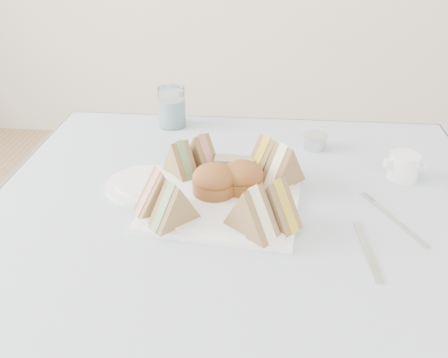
{
  "coord_description": "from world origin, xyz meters",
  "views": [
    {
      "loc": [
        0.04,
        -0.78,
        1.28
      ],
      "look_at": [
        -0.03,
        0.07,
        0.8
      ],
      "focal_mm": 40.0,
      "sensor_mm": 36.0,
      "label": 1
    }
  ],
  "objects": [
    {
      "name": "serving_plate",
      "position": [
        -0.03,
        0.07,
        0.75
      ],
      "size": [
        0.33,
        0.33,
        0.01
      ],
      "primitive_type": "cube",
      "rotation": [
        0.0,
        0.0,
        -0.1
      ],
      "color": "white",
      "rests_on": "tablecloth"
    },
    {
      "name": "sandwich_fl_b",
      "position": [
        -0.12,
        -0.03,
        0.8
      ],
      "size": [
        0.1,
        0.1,
        0.08
      ],
      "primitive_type": null,
      "rotation": [
        0.0,
        0.0,
        0.78
      ],
      "color": "brown",
      "rests_on": "serving_plate"
    },
    {
      "name": "sandwich_br_b",
      "position": [
        0.05,
        0.17,
        0.8
      ],
      "size": [
        0.1,
        0.1,
        0.09
      ],
      "primitive_type": null,
      "rotation": [
        0.0,
        0.0,
        -2.37
      ],
      "color": "brown",
      "rests_on": "serving_plate"
    },
    {
      "name": "fork",
      "position": [
        0.3,
        0.02,
        0.75
      ],
      "size": [
        0.08,
        0.15,
        0.0
      ],
      "primitive_type": "cube",
      "rotation": [
        0.0,
        0.0,
        0.45
      ],
      "color": "silver",
      "rests_on": "tablecloth"
    },
    {
      "name": "pastry_slice",
      "position": [
        -0.02,
        0.16,
        0.78
      ],
      "size": [
        0.08,
        0.04,
        0.04
      ],
      "primitive_type": "cube",
      "rotation": [
        0.0,
        0.0,
        -0.02
      ],
      "color": "#E8DC7F",
      "rests_on": "serving_plate"
    },
    {
      "name": "tea_strainer",
      "position": [
        0.16,
        0.33,
        0.76
      ],
      "size": [
        0.08,
        0.08,
        0.03
      ],
      "primitive_type": "cylinder",
      "rotation": [
        0.0,
        0.0,
        0.3
      ],
      "color": "silver",
      "rests_on": "tablecloth"
    },
    {
      "name": "water_glass",
      "position": [
        -0.21,
        0.44,
        0.8
      ],
      "size": [
        0.09,
        0.09,
        0.1
      ],
      "primitive_type": "cylinder",
      "rotation": [
        0.0,
        0.0,
        0.4
      ],
      "color": "white",
      "rests_on": "tablecloth"
    },
    {
      "name": "side_plate",
      "position": [
        -0.21,
        0.11,
        0.75
      ],
      "size": [
        0.21,
        0.21,
        0.01
      ],
      "primitive_type": "cylinder",
      "rotation": [
        0.0,
        0.0,
        0.33
      ],
      "color": "white",
      "rests_on": "tablecloth"
    },
    {
      "name": "sandwich_fr_b",
      "position": [
        0.03,
        -0.04,
        0.8
      ],
      "size": [
        0.11,
        0.1,
        0.09
      ],
      "primitive_type": null,
      "rotation": [
        0.0,
        0.0,
        -0.72
      ],
      "color": "brown",
      "rests_on": "serving_plate"
    },
    {
      "name": "tablecloth",
      "position": [
        0.0,
        0.0,
        0.74
      ],
      "size": [
        1.02,
        1.02,
        0.01
      ],
      "primitive_type": "cube",
      "color": "silver",
      "rests_on": "table"
    },
    {
      "name": "scone_left",
      "position": [
        -0.06,
        0.08,
        0.79
      ],
      "size": [
        0.09,
        0.09,
        0.06
      ],
      "primitive_type": "cylinder",
      "rotation": [
        0.0,
        0.0,
        -0.02
      ],
      "color": "brown",
      "rests_on": "serving_plate"
    },
    {
      "name": "sandwich_fl_a",
      "position": [
        -0.15,
        0.01,
        0.8
      ],
      "size": [
        0.11,
        0.09,
        0.09
      ],
      "primitive_type": null,
      "rotation": [
        0.0,
        0.0,
        0.53
      ],
      "color": "brown",
      "rests_on": "serving_plate"
    },
    {
      "name": "sandwich_bl_b",
      "position": [
        -0.09,
        0.19,
        0.8
      ],
      "size": [
        0.09,
        0.09,
        0.08
      ],
      "primitive_type": null,
      "rotation": [
        0.0,
        0.0,
        2.36
      ],
      "color": "brown",
      "rests_on": "serving_plate"
    },
    {
      "name": "knife",
      "position": [
        0.23,
        -0.07,
        0.75
      ],
      "size": [
        0.03,
        0.17,
        0.0
      ],
      "primitive_type": "cube",
      "rotation": [
        0.0,
        0.0,
        0.08
      ],
      "color": "silver",
      "rests_on": "tablecloth"
    },
    {
      "name": "sandwich_br_a",
      "position": [
        0.08,
        0.13,
        0.8
      ],
      "size": [
        0.1,
        0.11,
        0.09
      ],
      "primitive_type": null,
      "rotation": [
        0.0,
        0.0,
        -2.3
      ],
      "color": "brown",
      "rests_on": "serving_plate"
    },
    {
      "name": "sandwich_bl_a",
      "position": [
        -0.14,
        0.15,
        0.8
      ],
      "size": [
        0.09,
        0.09,
        0.08
      ],
      "primitive_type": null,
      "rotation": [
        0.0,
        0.0,
        2.28
      ],
      "color": "brown",
      "rests_on": "serving_plate"
    },
    {
      "name": "creamer_jug",
      "position": [
        0.34,
        0.2,
        0.77
      ],
      "size": [
        0.08,
        0.08,
        0.06
      ],
      "primitive_type": "cylinder",
      "rotation": [
        0.0,
        0.0,
        0.3
      ],
      "color": "white",
      "rests_on": "tablecloth"
    },
    {
      "name": "sandwich_fr_a",
      "position": [
        0.07,
        -0.01,
        0.8
      ],
      "size": [
        0.1,
        0.1,
        0.09
      ],
      "primitive_type": null,
      "rotation": [
        0.0,
        0.0,
        -0.72
      ],
      "color": "brown",
      "rests_on": "serving_plate"
    },
    {
      "name": "scone_right",
      "position": [
        0.0,
        0.1,
        0.79
      ],
      "size": [
        0.1,
        0.1,
        0.06
      ],
      "primitive_type": "cylinder",
      "rotation": [
        0.0,
        0.0,
        0.22
      ],
      "color": "brown",
      "rests_on": "serving_plate"
    }
  ]
}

